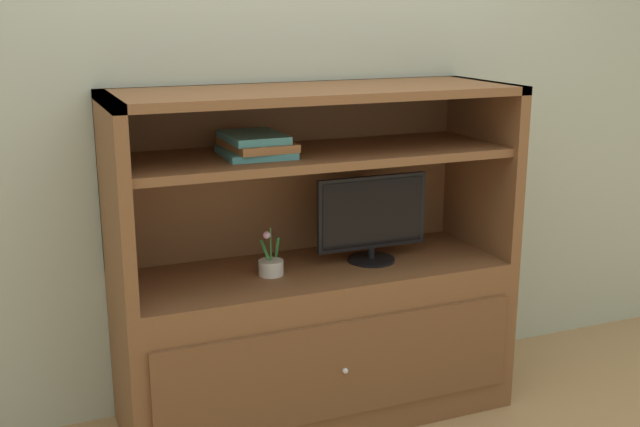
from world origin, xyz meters
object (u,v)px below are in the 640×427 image
Objects in this scene: media_console at (315,311)px; tv_monitor at (372,218)px; potted_plant at (271,266)px; magazine_stack at (255,145)px.

media_console reaches higher than tv_monitor.
magazine_stack reaches higher than potted_plant.
tv_monitor is 2.49× the size of potted_plant.
media_console is 0.48m from tv_monitor.
tv_monitor is 0.49m from potted_plant.
tv_monitor is at bearing 1.06° from potted_plant.
potted_plant is (-0.21, -0.03, 0.24)m from media_console.
magazine_stack is (-0.05, 0.03, 0.51)m from potted_plant.
media_console is 3.33× the size of tv_monitor.
potted_plant is 0.60× the size of magazine_stack.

